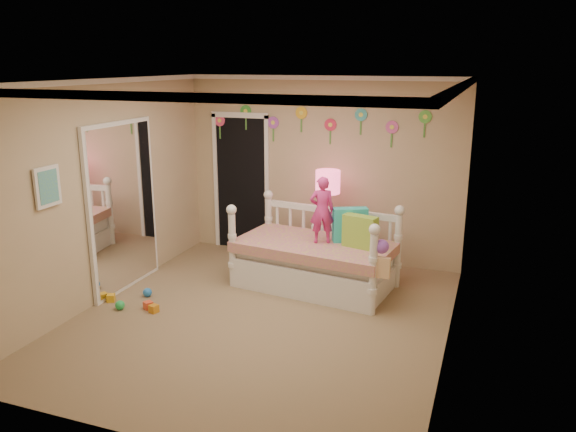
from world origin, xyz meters
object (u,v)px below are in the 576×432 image
at_px(child, 322,210).
at_px(nightstand, 327,245).
at_px(table_lamp, 328,188).
at_px(daybed, 315,246).

relative_size(child, nightstand, 1.31).
bearing_deg(child, table_lamp, -102.47).
relative_size(child, table_lamp, 1.15).
bearing_deg(daybed, child, 1.20).
xyz_separation_m(child, table_lamp, (-0.14, 0.73, 0.11)).
height_order(daybed, nightstand, daybed).
distance_m(nightstand, table_lamp, 0.81).
xyz_separation_m(daybed, child, (0.09, -0.01, 0.48)).
relative_size(daybed, nightstand, 3.08).
bearing_deg(daybed, nightstand, 101.64).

